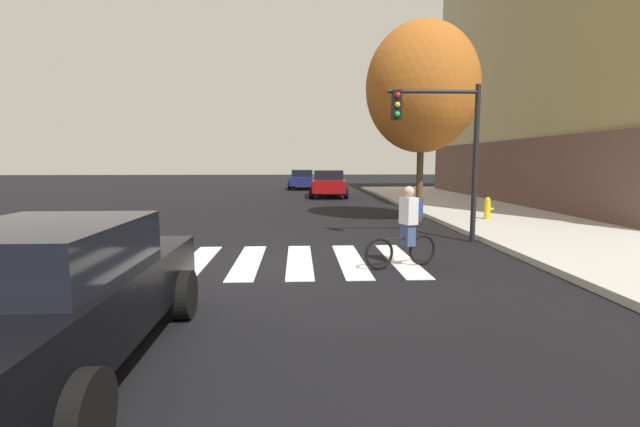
% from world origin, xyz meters
% --- Properties ---
extents(ground_plane, '(120.00, 120.00, 0.00)m').
position_xyz_m(ground_plane, '(0.00, 0.00, 0.00)').
color(ground_plane, black).
extents(crosswalk_stripes, '(7.32, 3.36, 0.01)m').
position_xyz_m(crosswalk_stripes, '(-0.58, 0.00, 0.01)').
color(crosswalk_stripes, silver).
rests_on(crosswalk_stripes, ground).
extents(sedan_near, '(2.17, 4.60, 1.59)m').
position_xyz_m(sedan_near, '(-2.05, -4.97, 0.82)').
color(sedan_near, black).
rests_on(sedan_near, ground).
extents(sedan_mid, '(2.47, 4.85, 1.64)m').
position_xyz_m(sedan_mid, '(2.41, 17.34, 0.84)').
color(sedan_mid, maroon).
rests_on(sedan_mid, ground).
extents(sedan_far, '(2.36, 4.49, 1.50)m').
position_xyz_m(sedan_far, '(0.93, 24.93, 0.77)').
color(sedan_far, navy).
rests_on(sedan_far, ground).
extents(cyclist, '(1.63, 0.63, 1.69)m').
position_xyz_m(cyclist, '(2.78, -0.61, 0.84)').
color(cyclist, black).
rests_on(cyclist, ground).
extents(traffic_light_near, '(2.47, 0.28, 4.20)m').
position_xyz_m(traffic_light_near, '(4.44, 2.06, 2.86)').
color(traffic_light_near, black).
rests_on(traffic_light_near, ground).
extents(fire_hydrant, '(0.33, 0.22, 0.78)m').
position_xyz_m(fire_hydrant, '(7.22, 5.61, 0.53)').
color(fire_hydrant, gold).
rests_on(fire_hydrant, sidewalk).
extents(street_tree_near, '(3.96, 3.96, 7.04)m').
position_xyz_m(street_tree_near, '(4.91, 6.14, 4.76)').
color(street_tree_near, '#4C3823').
rests_on(street_tree_near, ground).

